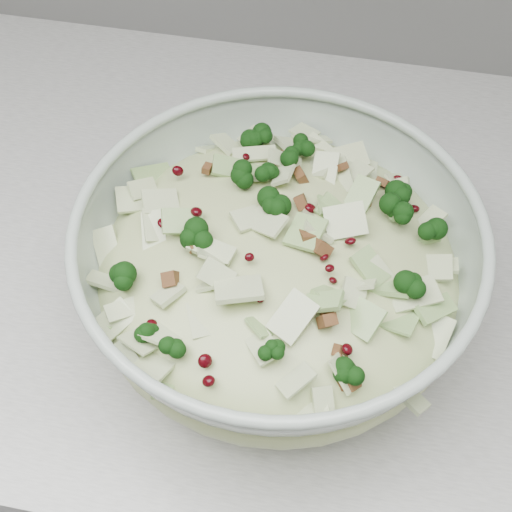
{
  "coord_description": "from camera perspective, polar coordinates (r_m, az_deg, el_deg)",
  "views": [
    {
      "loc": [
        0.24,
        1.27,
        1.43
      ],
      "look_at": [
        0.18,
        1.6,
        0.99
      ],
      "focal_mm": 50.0,
      "sensor_mm": 36.0,
      "label": 1
    }
  ],
  "objects": [
    {
      "name": "mixing_bowl",
      "position": [
        0.57,
        1.73,
        -1.33
      ],
      "size": [
        0.38,
        0.38,
        0.13
      ],
      "rotation": [
        0.0,
        0.0,
        0.22
      ],
      "color": "#A4B4A8",
      "rests_on": "counter"
    },
    {
      "name": "salad",
      "position": [
        0.56,
        1.78,
        -0.11
      ],
      "size": [
        0.38,
        0.38,
        0.13
      ],
      "rotation": [
        0.0,
        0.0,
        0.39
      ],
      "color": "#BEC788",
      "rests_on": "mixing_bowl"
    },
    {
      "name": "counter",
      "position": [
        1.1,
        -8.14,
        -11.18
      ],
      "size": [
        3.6,
        0.6,
        0.9
      ],
      "primitive_type": "cube",
      "color": "silver",
      "rests_on": "floor"
    }
  ]
}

